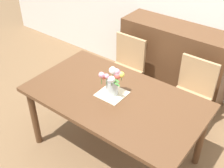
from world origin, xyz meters
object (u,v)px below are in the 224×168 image
at_px(dining_table, 115,103).
at_px(chair_left, 125,67).
at_px(dresser, 173,62).
at_px(chair_right, 191,93).
at_px(flower_vase, 113,81).

relative_size(dining_table, chair_left, 1.91).
bearing_deg(chair_left, dresser, -129.32).
bearing_deg(dresser, chair_right, -46.01).
xyz_separation_m(dining_table, chair_right, (0.45, 0.83, -0.16)).
xyz_separation_m(chair_left, chair_right, (0.90, 0.00, 0.00)).
distance_m(chair_right, dresser, 0.70).
bearing_deg(chair_left, flower_vase, 117.12).
distance_m(dresser, flower_vase, 1.39).
xyz_separation_m(dresser, flower_vase, (0.00, -1.32, 0.43)).
height_order(dining_table, chair_right, chair_right).
relative_size(chair_left, dresser, 0.64).
bearing_deg(chair_right, dining_table, 61.40).
relative_size(chair_left, chair_right, 1.00).
distance_m(chair_right, flower_vase, 1.03).
distance_m(dining_table, flower_vase, 0.25).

